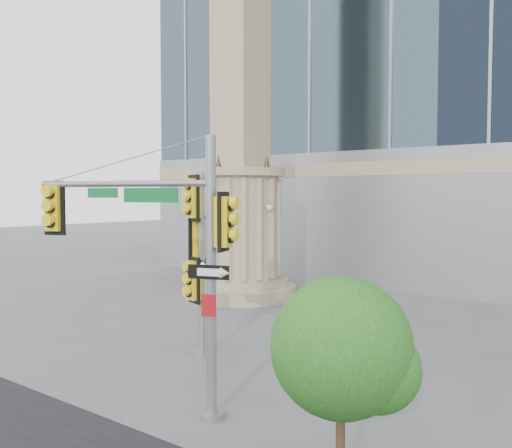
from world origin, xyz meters
The scene contains 5 objects.
ground centered at (0.00, 0.00, 0.00)m, with size 120.00×120.00×0.00m, color #545456.
monument centered at (-6.00, 9.00, 5.52)m, with size 4.40×4.40×16.60m.
main_signal_pole centered at (0.56, -1.13, 3.19)m, with size 3.83×1.67×5.15m.
secondary_signal_pole centered at (-1.56, 1.92, 2.73)m, with size 0.80×0.75×4.65m.
street_tree centered at (4.71, -1.78, 1.99)m, with size 1.94×1.89×3.02m.
Camera 1 is at (8.38, -8.36, 4.10)m, focal length 40.00 mm.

